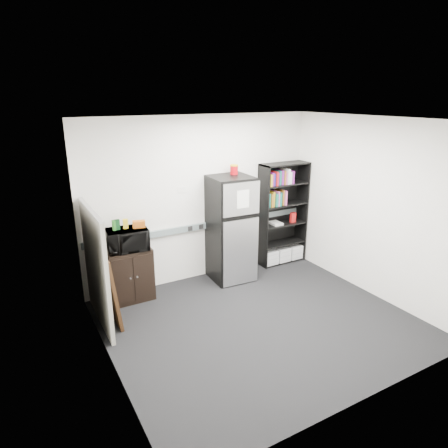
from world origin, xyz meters
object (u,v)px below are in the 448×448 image
at_px(cubicle_partition, 96,267).
at_px(refrigerator, 230,229).
at_px(cabinet, 130,275).
at_px(bookshelf, 282,215).
at_px(microwave, 127,240).

relative_size(cubicle_partition, refrigerator, 0.92).
xyz_separation_m(cabinet, refrigerator, (1.70, -0.08, 0.47)).
bearing_deg(bookshelf, microwave, -178.40).
distance_m(bookshelf, cabinet, 2.92).
relative_size(cubicle_partition, cabinet, 1.99).
bearing_deg(microwave, cabinet, 94.81).
bearing_deg(cubicle_partition, cabinet, 37.45).
xyz_separation_m(bookshelf, cubicle_partition, (-3.43, -0.49, -0.10)).
height_order(cubicle_partition, cabinet, cubicle_partition).
xyz_separation_m(bookshelf, refrigerator, (-1.17, -0.14, -0.04)).
distance_m(cubicle_partition, cabinet, 0.80).
bearing_deg(bookshelf, refrigerator, -172.99).
bearing_deg(cabinet, microwave, -90.00).
distance_m(microwave, refrigerator, 1.71).
relative_size(cubicle_partition, microwave, 2.79).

